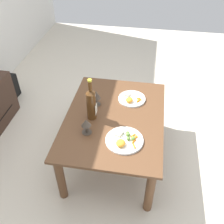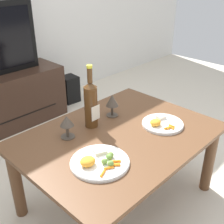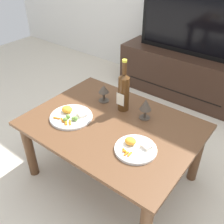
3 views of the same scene
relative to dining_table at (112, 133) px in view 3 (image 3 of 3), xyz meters
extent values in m
plane|color=beige|center=(0.00, 0.00, -0.42)|extent=(6.40, 6.40, 0.00)
cube|color=brown|center=(0.00, 0.00, 0.07)|extent=(1.13, 0.84, 0.03)
cylinder|color=brown|center=(-0.50, -0.35, -0.18)|extent=(0.07, 0.07, 0.48)
cylinder|color=brown|center=(-0.50, 0.35, -0.18)|extent=(0.07, 0.07, 0.48)
cylinder|color=brown|center=(0.50, 0.35, -0.18)|extent=(0.07, 0.07, 0.48)
cube|color=#382319|center=(-0.14, 1.45, -0.17)|extent=(1.38, 0.42, 0.51)
cube|color=black|center=(-0.14, 1.24, -0.27)|extent=(1.10, 0.01, 0.01)
cube|color=black|center=(-0.14, 1.45, 0.39)|extent=(1.05, 0.04, 0.62)
cube|color=black|center=(-0.14, 1.42, 0.39)|extent=(0.97, 0.01, 0.52)
cylinder|color=#4C2D14|center=(-0.04, 0.19, 0.21)|extent=(0.08, 0.08, 0.26)
cone|color=#4C2D14|center=(-0.04, 0.19, 0.35)|extent=(0.08, 0.08, 0.04)
cylinder|color=#4C2D14|center=(-0.04, 0.19, 0.41)|extent=(0.03, 0.03, 0.09)
cylinder|color=yellow|center=(-0.04, 0.19, 0.46)|extent=(0.03, 0.03, 0.02)
cube|color=silver|center=(-0.04, 0.15, 0.19)|extent=(0.06, 0.00, 0.09)
cylinder|color=#473D33|center=(-0.22, 0.19, 0.09)|extent=(0.08, 0.08, 0.01)
cylinder|color=#473D33|center=(-0.22, 0.19, 0.13)|extent=(0.02, 0.02, 0.07)
cone|color=#473D33|center=(-0.22, 0.19, 0.19)|extent=(0.08, 0.08, 0.06)
cylinder|color=#473D33|center=(0.14, 0.19, 0.09)|extent=(0.07, 0.07, 0.01)
cylinder|color=#473D33|center=(0.14, 0.19, 0.12)|extent=(0.02, 0.02, 0.07)
cone|color=#473D33|center=(0.14, 0.19, 0.20)|extent=(0.08, 0.08, 0.08)
cylinder|color=white|center=(-0.27, -0.12, 0.09)|extent=(0.30, 0.30, 0.01)
torus|color=white|center=(-0.27, -0.12, 0.10)|extent=(0.29, 0.29, 0.01)
ellipsoid|color=orange|center=(-0.33, -0.10, 0.12)|extent=(0.08, 0.07, 0.04)
cube|color=beige|center=(-0.21, -0.07, 0.11)|extent=(0.08, 0.07, 0.02)
cylinder|color=orange|center=(-0.32, -0.20, 0.10)|extent=(0.05, 0.03, 0.01)
cylinder|color=orange|center=(-0.28, -0.19, 0.10)|extent=(0.05, 0.03, 0.01)
cylinder|color=orange|center=(-0.24, -0.20, 0.10)|extent=(0.04, 0.04, 0.01)
cylinder|color=orange|center=(-0.24, -0.20, 0.10)|extent=(0.05, 0.04, 0.01)
cylinder|color=orange|center=(-0.22, -0.18, 0.10)|extent=(0.04, 0.04, 0.01)
sphere|color=olive|center=(-0.22, -0.14, 0.11)|extent=(0.03, 0.03, 0.03)
sphere|color=olive|center=(-0.26, -0.18, 0.11)|extent=(0.03, 0.03, 0.03)
sphere|color=olive|center=(-0.21, -0.14, 0.11)|extent=(0.03, 0.03, 0.03)
sphere|color=olive|center=(-0.26, -0.15, 0.11)|extent=(0.03, 0.03, 0.03)
sphere|color=olive|center=(-0.22, -0.14, 0.11)|extent=(0.03, 0.03, 0.03)
cylinder|color=white|center=(0.27, -0.12, 0.09)|extent=(0.25, 0.25, 0.01)
torus|color=white|center=(0.27, -0.12, 0.10)|extent=(0.25, 0.25, 0.01)
ellipsoid|color=orange|center=(0.22, -0.10, 0.12)|extent=(0.07, 0.06, 0.04)
cube|color=beige|center=(0.31, -0.08, 0.11)|extent=(0.07, 0.06, 0.02)
cylinder|color=orange|center=(0.23, -0.18, 0.10)|extent=(0.04, 0.02, 0.01)
cylinder|color=orange|center=(0.24, -0.18, 0.10)|extent=(0.04, 0.02, 0.01)
cylinder|color=orange|center=(0.25, -0.19, 0.10)|extent=(0.02, 0.04, 0.01)
cylinder|color=orange|center=(0.27, -0.18, 0.10)|extent=(0.01, 0.04, 0.01)
camera|label=1|loc=(-1.64, -0.25, 1.54)|focal=41.28mm
camera|label=2|loc=(-1.04, -0.96, 0.96)|focal=45.83mm
camera|label=3|loc=(0.84, -1.10, 1.15)|focal=41.48mm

